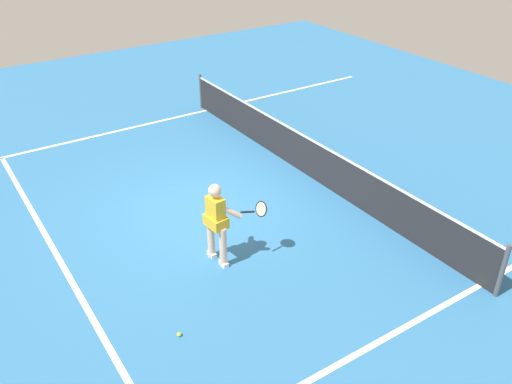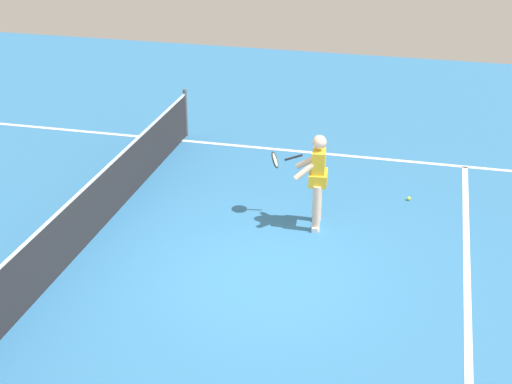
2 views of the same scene
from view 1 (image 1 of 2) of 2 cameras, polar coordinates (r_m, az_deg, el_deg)
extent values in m
plane|color=teal|center=(11.21, -6.26, -1.88)|extent=(24.72, 24.72, 0.00)
cube|color=white|center=(10.49, -20.16, -6.28)|extent=(9.45, 0.10, 0.01)
cube|color=white|center=(15.13, -14.71, 6.13)|extent=(0.10, 17.02, 0.01)
cube|color=white|center=(8.19, 10.10, -16.64)|extent=(0.10, 17.02, 0.01)
cylinder|color=#4C4C51|center=(16.22, -5.81, 10.50)|extent=(0.08, 0.08, 1.01)
cylinder|color=#4C4C51|center=(9.54, 24.44, -7.56)|extent=(0.08, 0.08, 1.01)
cube|color=#232326|center=(12.35, 5.35, 3.71)|extent=(9.97, 0.02, 0.89)
cube|color=white|center=(12.15, 5.45, 5.67)|extent=(9.97, 0.02, 0.04)
cylinder|color=beige|center=(9.66, -4.75, -4.84)|extent=(0.13, 0.13, 0.78)
cylinder|color=beige|center=(9.42, -3.47, -5.81)|extent=(0.13, 0.13, 0.78)
cube|color=white|center=(9.86, -4.66, -6.51)|extent=(0.20, 0.10, 0.08)
cube|color=white|center=(9.63, -3.41, -7.50)|extent=(0.20, 0.10, 0.08)
cube|color=gold|center=(9.18, -4.27, -2.01)|extent=(0.34, 0.23, 0.52)
cube|color=gold|center=(9.28, -4.22, -3.06)|extent=(0.43, 0.32, 0.20)
sphere|color=beige|center=(8.97, -4.36, 0.15)|extent=(0.22, 0.22, 0.22)
cylinder|color=beige|center=(9.34, -4.06, -1.22)|extent=(0.32, 0.45, 0.37)
cylinder|color=beige|center=(9.14, -2.96, -1.97)|extent=(0.24, 0.48, 0.37)
cylinder|color=black|center=(9.17, -0.89, -2.10)|extent=(0.07, 0.30, 0.14)
torus|color=black|center=(9.36, 0.55, -1.79)|extent=(0.30, 0.15, 0.28)
cylinder|color=beige|center=(9.36, 0.55, -1.79)|extent=(0.25, 0.12, 0.23)
sphere|color=#D1E533|center=(8.41, -8.07, -14.58)|extent=(0.07, 0.07, 0.07)
camera|label=2|loc=(17.53, -29.71, 25.90)|focal=52.28mm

